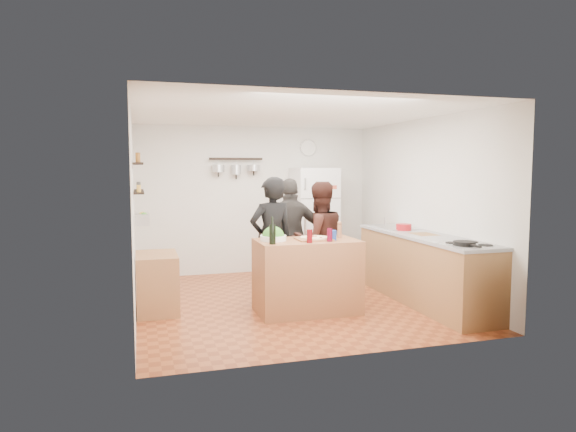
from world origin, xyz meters
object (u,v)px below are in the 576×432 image
object	(u,v)px
pepper_mill	(340,231)
skillet	(464,243)
salt_canister	(333,235)
person_left	(271,241)
person_center	(319,241)
person_back	(291,235)
red_bowl	(404,227)
wine_bottle	(272,234)
counter_run	(424,269)
fridge	(314,221)
prep_island	(307,276)
side_table	(157,283)
wall_clock	(308,148)
salad_bowl	(273,238)

from	to	relation	value
pepper_mill	skillet	size ratio (longest dim) A/B	0.69
pepper_mill	salt_canister	size ratio (longest dim) A/B	1.39
person_left	person_center	bearing A→B (deg)	171.09
salt_canister	person_back	size ratio (longest dim) A/B	0.08
red_bowl	wine_bottle	bearing A→B (deg)	-161.65
wine_bottle	counter_run	distance (m)	2.23
person_center	person_back	size ratio (longest dim) A/B	0.98
fridge	person_back	bearing A→B (deg)	-122.67
prep_island	person_back	size ratio (longest dim) A/B	0.76
pepper_mill	side_table	world-z (taller)	pepper_mill
salt_canister	red_bowl	world-z (taller)	salt_canister
salt_canister	wall_clock	size ratio (longest dim) A/B	0.41
prep_island	skillet	bearing A→B (deg)	-32.86
person_center	side_table	distance (m)	2.20
prep_island	person_center	world-z (taller)	person_center
wine_bottle	person_back	bearing A→B (deg)	64.77
wine_bottle	salt_canister	size ratio (longest dim) A/B	1.88
fridge	wall_clock	bearing A→B (deg)	90.00
person_back	person_left	bearing A→B (deg)	58.14
prep_island	wine_bottle	size ratio (longest dim) A/B	5.35
salt_canister	side_table	world-z (taller)	salt_canister
wine_bottle	wall_clock	bearing A→B (deg)	63.96
person_back	red_bowl	size ratio (longest dim) A/B	7.68
counter_run	side_table	distance (m)	3.48
person_center	wall_clock	xyz separation A→B (m)	(0.54, 2.08, 1.34)
counter_run	skillet	distance (m)	1.13
salad_bowl	counter_run	world-z (taller)	salad_bowl
skillet	fridge	world-z (taller)	fridge
prep_island	skillet	distance (m)	1.91
person_left	red_bowl	size ratio (longest dim) A/B	7.84
salt_canister	wall_clock	world-z (taller)	wall_clock
person_back	red_bowl	world-z (taller)	person_back
salad_bowl	wall_clock	world-z (taller)	wall_clock
wine_bottle	person_left	bearing A→B (deg)	76.44
salad_bowl	skillet	size ratio (longest dim) A/B	1.30
counter_run	person_left	bearing A→B (deg)	165.54
prep_island	person_center	bearing A→B (deg)	57.58
pepper_mill	fridge	size ratio (longest dim) A/B	0.10
prep_island	fridge	bearing A→B (deg)	68.78
red_bowl	wall_clock	world-z (taller)	wall_clock
prep_island	skillet	size ratio (longest dim) A/B	5.02
wine_bottle	skillet	bearing A→B (deg)	-20.84
wine_bottle	salt_canister	world-z (taller)	wine_bottle
counter_run	person_back	bearing A→B (deg)	144.29
prep_island	person_left	xyz separation A→B (m)	(-0.32, 0.52, 0.39)
side_table	pepper_mill	bearing A→B (deg)	-12.59
red_bowl	fridge	world-z (taller)	fridge
salt_canister	salad_bowl	bearing A→B (deg)	166.72
fridge	person_left	bearing A→B (deg)	-124.22
red_bowl	person_left	bearing A→B (deg)	178.78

